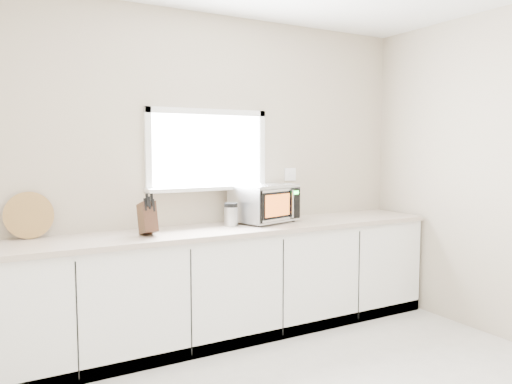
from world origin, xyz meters
TOP-DOWN VIEW (x-y plane):
  - back_wall at (0.00, 2.00)m, footprint 4.00×0.17m
  - cabinets at (0.00, 1.70)m, footprint 3.92×0.60m
  - countertop at (0.00, 1.69)m, footprint 3.92×0.64m
  - microwave at (0.45, 1.79)m, footprint 0.60×0.53m
  - knife_block at (-0.64, 1.65)m, footprint 0.10×0.22m
  - cutting_board at (-1.42, 1.94)m, footprint 0.34×0.08m
  - coffee_grinder at (0.10, 1.74)m, footprint 0.14×0.14m

SIDE VIEW (x-z plane):
  - cabinets at x=0.00m, z-range 0.00..0.88m
  - countertop at x=0.00m, z-range 0.88..0.92m
  - coffee_grinder at x=0.10m, z-range 0.92..1.12m
  - knife_block at x=-0.64m, z-range 0.90..1.21m
  - cutting_board at x=-1.42m, z-range 0.92..1.26m
  - microwave at x=0.45m, z-range 0.93..1.26m
  - back_wall at x=0.00m, z-range 0.01..2.71m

